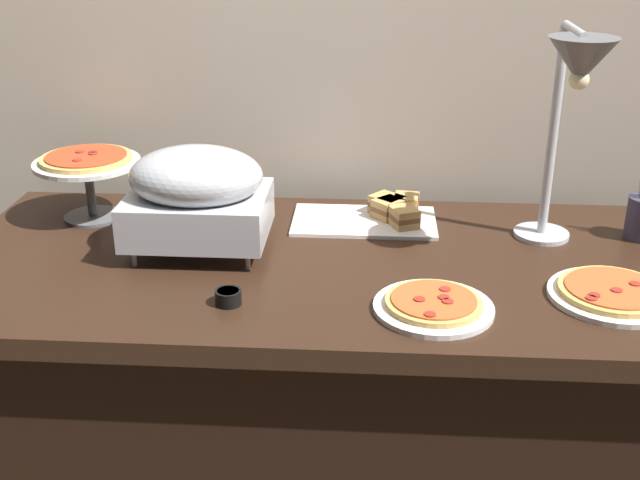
{
  "coord_description": "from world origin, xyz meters",
  "views": [
    {
      "loc": [
        0.07,
        -1.74,
        1.56
      ],
      "look_at": [
        -0.05,
        0.0,
        0.81
      ],
      "focal_mm": 44.84,
      "sensor_mm": 36.0,
      "label": 1
    }
  ],
  "objects_px": {
    "pizza_plate_center": "(613,293)",
    "sandwich_platter": "(381,214)",
    "chafing_dish": "(197,194)",
    "heat_lamp": "(574,85)",
    "pizza_plate_front": "(434,305)",
    "sauce_cup_near": "(228,297)",
    "pizza_plate_raised_stand": "(87,167)"
  },
  "relations": [
    {
      "from": "pizza_plate_center",
      "to": "sandwich_platter",
      "type": "relative_size",
      "value": 0.73
    },
    {
      "from": "chafing_dish",
      "to": "heat_lamp",
      "type": "relative_size",
      "value": 0.62
    },
    {
      "from": "pizza_plate_front",
      "to": "sandwich_platter",
      "type": "xyz_separation_m",
      "value": [
        -0.11,
        0.5,
        0.01
      ]
    },
    {
      "from": "sandwich_platter",
      "to": "pizza_plate_front",
      "type": "bearing_deg",
      "value": -77.6
    },
    {
      "from": "heat_lamp",
      "to": "sauce_cup_near",
      "type": "bearing_deg",
      "value": -159.44
    },
    {
      "from": "pizza_plate_center",
      "to": "sauce_cup_near",
      "type": "relative_size",
      "value": 4.89
    },
    {
      "from": "pizza_plate_center",
      "to": "sandwich_platter",
      "type": "bearing_deg",
      "value": 140.41
    },
    {
      "from": "pizza_plate_front",
      "to": "pizza_plate_center",
      "type": "distance_m",
      "value": 0.4
    },
    {
      "from": "chafing_dish",
      "to": "pizza_plate_raised_stand",
      "type": "xyz_separation_m",
      "value": [
        -0.33,
        0.19,
        -0.0
      ]
    },
    {
      "from": "heat_lamp",
      "to": "pizza_plate_center",
      "type": "distance_m",
      "value": 0.46
    },
    {
      "from": "pizza_plate_front",
      "to": "sauce_cup_near",
      "type": "relative_size",
      "value": 4.48
    },
    {
      "from": "heat_lamp",
      "to": "pizza_plate_front",
      "type": "distance_m",
      "value": 0.58
    },
    {
      "from": "sandwich_platter",
      "to": "chafing_dish",
      "type": "bearing_deg",
      "value": -154.38
    },
    {
      "from": "pizza_plate_front",
      "to": "sauce_cup_near",
      "type": "distance_m",
      "value": 0.44
    },
    {
      "from": "pizza_plate_raised_stand",
      "to": "sauce_cup_near",
      "type": "xyz_separation_m",
      "value": [
        0.45,
        -0.47,
        -0.13
      ]
    },
    {
      "from": "chafing_dish",
      "to": "pizza_plate_raised_stand",
      "type": "height_order",
      "value": "chafing_dish"
    },
    {
      "from": "heat_lamp",
      "to": "sauce_cup_near",
      "type": "relative_size",
      "value": 9.51
    },
    {
      "from": "pizza_plate_center",
      "to": "pizza_plate_front",
      "type": "bearing_deg",
      "value": -168.17
    },
    {
      "from": "sauce_cup_near",
      "to": "pizza_plate_center",
      "type": "bearing_deg",
      "value": 5.7
    },
    {
      "from": "pizza_plate_front",
      "to": "pizza_plate_raised_stand",
      "type": "bearing_deg",
      "value": 152.1
    },
    {
      "from": "heat_lamp",
      "to": "pizza_plate_raised_stand",
      "type": "relative_size",
      "value": 1.93
    },
    {
      "from": "sauce_cup_near",
      "to": "pizza_plate_front",
      "type": "bearing_deg",
      "value": 0.07
    },
    {
      "from": "chafing_dish",
      "to": "sandwich_platter",
      "type": "relative_size",
      "value": 0.89
    },
    {
      "from": "pizza_plate_center",
      "to": "sandwich_platter",
      "type": "distance_m",
      "value": 0.65
    },
    {
      "from": "chafing_dish",
      "to": "pizza_plate_center",
      "type": "xyz_separation_m",
      "value": [
        0.95,
        -0.2,
        -0.13
      ]
    },
    {
      "from": "sauce_cup_near",
      "to": "chafing_dish",
      "type": "bearing_deg",
      "value": 112.86
    },
    {
      "from": "sandwich_platter",
      "to": "sauce_cup_near",
      "type": "bearing_deg",
      "value": -123.32
    },
    {
      "from": "heat_lamp",
      "to": "chafing_dish",
      "type": "bearing_deg",
      "value": 179.57
    },
    {
      "from": "pizza_plate_front",
      "to": "sandwich_platter",
      "type": "height_order",
      "value": "sandwich_platter"
    },
    {
      "from": "pizza_plate_center",
      "to": "pizza_plate_raised_stand",
      "type": "distance_m",
      "value": 1.35
    },
    {
      "from": "pizza_plate_front",
      "to": "pizza_plate_center",
      "type": "height_order",
      "value": "same"
    },
    {
      "from": "pizza_plate_center",
      "to": "pizza_plate_raised_stand",
      "type": "relative_size",
      "value": 0.99
    }
  ]
}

